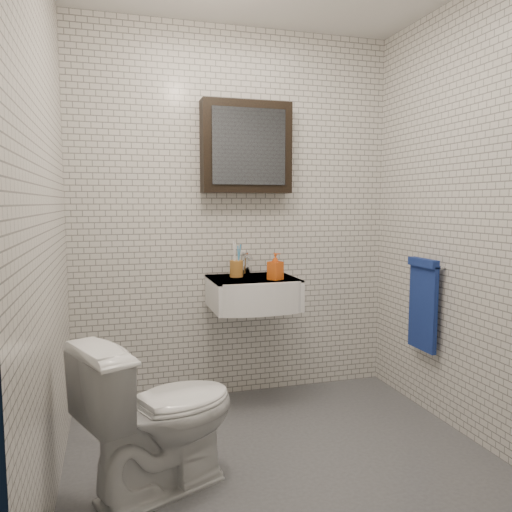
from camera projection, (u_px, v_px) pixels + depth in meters
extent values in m
cube|color=#4A4C52|center=(284.00, 461.00, 2.58)|extent=(2.20, 2.00, 0.01)
cube|color=silver|center=(237.00, 215.00, 3.41)|extent=(2.20, 0.02, 2.50)
cube|color=silver|center=(398.00, 232.00, 1.50)|extent=(2.20, 0.02, 2.50)
cube|color=silver|center=(45.00, 223.00, 2.15)|extent=(0.02, 2.00, 2.50)
cube|color=silver|center=(473.00, 218.00, 2.76)|extent=(0.02, 2.00, 2.50)
cube|color=white|center=(253.00, 293.00, 3.26)|extent=(0.55, 0.45, 0.20)
cylinder|color=silver|center=(252.00, 279.00, 3.27)|extent=(0.31, 0.31, 0.02)
cylinder|color=silver|center=(252.00, 278.00, 3.27)|extent=(0.04, 0.04, 0.01)
cube|color=white|center=(253.00, 278.00, 3.25)|extent=(0.55, 0.45, 0.01)
cylinder|color=silver|center=(246.00, 270.00, 3.40)|extent=(0.06, 0.06, 0.06)
cylinder|color=silver|center=(246.00, 261.00, 3.40)|extent=(0.03, 0.03, 0.08)
cylinder|color=silver|center=(248.00, 258.00, 3.34)|extent=(0.02, 0.12, 0.02)
cube|color=silver|center=(245.00, 253.00, 3.42)|extent=(0.02, 0.09, 0.01)
cube|color=black|center=(246.00, 148.00, 3.31)|extent=(0.60, 0.14, 0.60)
cube|color=#3F444C|center=(249.00, 146.00, 3.23)|extent=(0.49, 0.01, 0.49)
cylinder|color=silver|center=(427.00, 265.00, 3.11)|extent=(0.02, 0.30, 0.02)
cylinder|color=silver|center=(417.00, 262.00, 3.24)|extent=(0.04, 0.02, 0.02)
cylinder|color=silver|center=(442.00, 267.00, 3.00)|extent=(0.04, 0.02, 0.02)
cube|color=navy|center=(423.00, 307.00, 3.14)|extent=(0.03, 0.26, 0.54)
cube|color=navy|center=(423.00, 263.00, 3.10)|extent=(0.05, 0.26, 0.05)
cylinder|color=#A66A29|center=(236.00, 269.00, 3.28)|extent=(0.10, 0.10, 0.11)
cylinder|color=white|center=(234.00, 258.00, 3.26)|extent=(0.02, 0.03, 0.21)
cylinder|color=#3F91CB|center=(239.00, 260.00, 3.27)|extent=(0.02, 0.02, 0.19)
cylinder|color=white|center=(235.00, 257.00, 3.28)|extent=(0.02, 0.04, 0.22)
cylinder|color=#3F91CB|center=(239.00, 259.00, 3.29)|extent=(0.03, 0.04, 0.19)
imported|color=orange|center=(275.00, 266.00, 3.15)|extent=(0.11, 0.11, 0.17)
imported|color=white|center=(161.00, 413.00, 2.30)|extent=(0.83, 0.67, 0.74)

